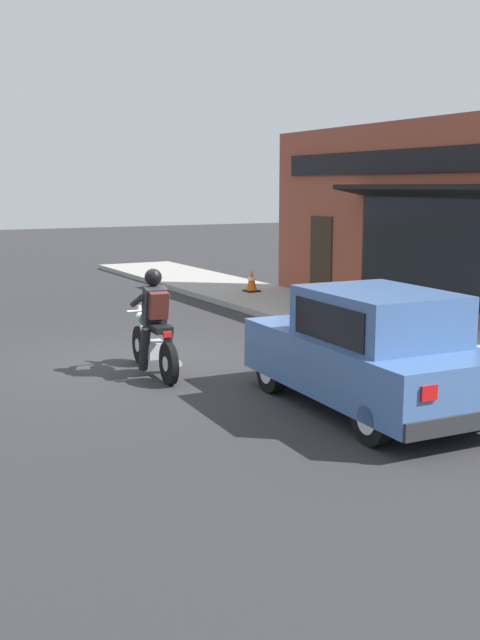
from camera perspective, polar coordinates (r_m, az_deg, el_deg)
name	(u,v)px	position (r m, az deg, el deg)	size (l,w,h in m)	color
ground_plane	(152,361)	(12.35, -6.71, -3.16)	(80.00, 80.00, 0.00)	#2B2B2D
sidewalk_curb	(303,308)	(17.20, 4.86, 0.88)	(2.60, 22.00, 0.14)	#9E9B93
storefront_building	(398,220)	(16.82, 11.93, 7.48)	(1.25, 9.13, 4.20)	brown
motorcycle_with_rider	(154,330)	(11.39, -6.57, -0.79)	(0.59, 2.02, 1.62)	black
car_hatchback	(368,352)	(9.61, 9.76, -2.38)	(1.83, 3.86, 1.57)	black
traffic_cone	(252,280)	(19.35, 0.89, 3.03)	(0.36, 0.36, 0.60)	black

